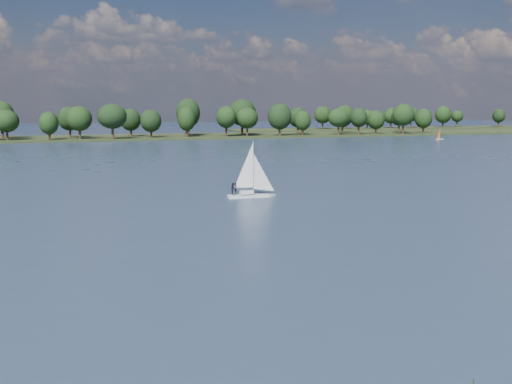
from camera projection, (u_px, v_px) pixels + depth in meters
ground at (218, 164)px, 125.89m from camera, size 700.00×700.00×0.00m
far_shore at (147, 138)px, 230.86m from camera, size 660.00×40.00×1.50m
far_shore_back at (417, 129)px, 326.34m from camera, size 220.00×30.00×1.40m
sailboat at (249, 181)px, 78.88m from camera, size 6.31×2.11×8.18m
dinghy_orange at (440, 137)px, 220.18m from camera, size 3.00×1.44×4.63m
treeline at (101, 118)px, 221.24m from camera, size 562.36×74.07×17.47m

